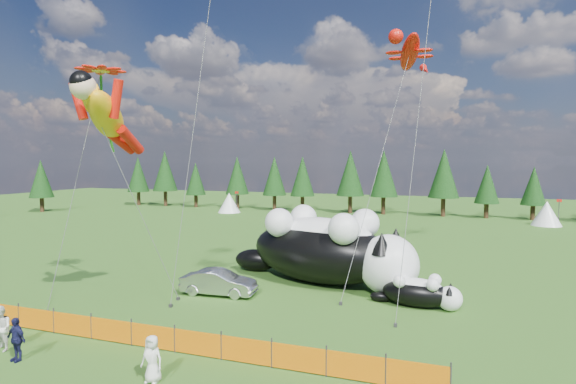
% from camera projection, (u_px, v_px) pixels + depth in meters
% --- Properties ---
extents(ground, '(160.00, 160.00, 0.00)m').
position_uv_depth(ground, '(193.00, 323.00, 20.47)').
color(ground, '#17390A').
rests_on(ground, ground).
extents(safety_fence, '(22.06, 0.06, 1.10)m').
position_uv_depth(safety_fence, '(153.00, 336.00, 17.60)').
color(safety_fence, '#262626').
rests_on(safety_fence, ground).
extents(tree_line, '(90.00, 4.00, 8.00)m').
position_uv_depth(tree_line, '(361.00, 185.00, 62.65)').
color(tree_line, black).
rests_on(tree_line, ground).
extents(festival_tents, '(50.00, 3.20, 2.80)m').
position_uv_depth(festival_tents, '(444.00, 210.00, 54.56)').
color(festival_tents, white).
rests_on(festival_tents, ground).
extents(cat_large, '(12.30, 6.78, 4.53)m').
position_uv_depth(cat_large, '(328.00, 248.00, 26.86)').
color(cat_large, black).
rests_on(cat_large, ground).
extents(cat_small, '(4.59, 1.93, 1.66)m').
position_uv_depth(cat_small, '(420.00, 292.00, 22.65)').
color(cat_small, black).
rests_on(cat_small, ground).
extents(car, '(4.28, 1.77, 1.38)m').
position_uv_depth(car, '(219.00, 282.00, 24.73)').
color(car, '#B8B9BD').
rests_on(car, ground).
extents(spectator_b, '(0.95, 0.70, 1.76)m').
position_uv_depth(spectator_b, '(0.00, 329.00, 17.39)').
color(spectator_b, white).
rests_on(spectator_b, ground).
extents(spectator_c, '(1.01, 0.61, 1.63)m').
position_uv_depth(spectator_c, '(16.00, 339.00, 16.54)').
color(spectator_c, '#16173D').
rests_on(spectator_c, ground).
extents(spectator_e, '(0.78, 0.51, 1.59)m').
position_uv_depth(spectator_e, '(152.00, 359.00, 14.95)').
color(spectator_e, white).
rests_on(spectator_e, ground).
extents(superhero_kite, '(5.67, 5.84, 11.78)m').
position_uv_depth(superhero_kite, '(106.00, 116.00, 21.19)').
color(superhero_kite, '#F2A50C').
rests_on(superhero_kite, ground).
extents(gecko_kite, '(4.75, 12.82, 17.41)m').
position_uv_depth(gecko_kite, '(410.00, 53.00, 30.00)').
color(gecko_kite, red).
rests_on(gecko_kite, ground).
extents(flower_kite, '(3.04, 4.43, 12.30)m').
position_uv_depth(flower_kite, '(101.00, 73.00, 23.16)').
color(flower_kite, red).
rests_on(flower_kite, ground).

